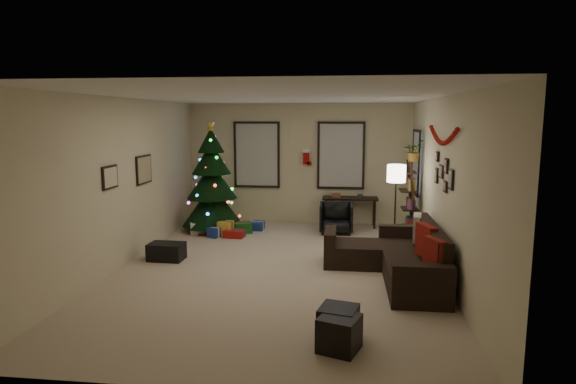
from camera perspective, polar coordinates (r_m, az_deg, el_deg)
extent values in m
plane|color=#C1AB92|center=(7.78, -1.26, -9.07)|extent=(7.00, 7.00, 0.00)
plane|color=white|center=(7.41, -1.34, 11.23)|extent=(7.00, 7.00, 0.00)
plane|color=beige|center=(10.93, 1.26, 3.34)|extent=(5.00, 0.00, 5.00)
plane|color=beige|center=(4.10, -8.16, -5.86)|extent=(5.00, 0.00, 5.00)
plane|color=beige|center=(8.20, -18.87, 1.07)|extent=(0.00, 7.00, 7.00)
plane|color=beige|center=(7.55, 17.85, 0.49)|extent=(0.00, 7.00, 7.00)
cube|color=#728CB2|center=(11.01, -3.69, 4.41)|extent=(0.94, 0.02, 1.35)
cube|color=beige|center=(11.01, -3.69, 4.41)|extent=(0.94, 0.03, 1.35)
cube|color=#728CB2|center=(10.83, 6.27, 4.30)|extent=(0.94, 0.02, 1.35)
cube|color=beige|center=(10.83, 6.27, 4.30)|extent=(0.94, 0.03, 1.35)
cube|color=#728CB2|center=(10.02, 14.95, 3.42)|extent=(0.05, 0.27, 1.17)
cube|color=beige|center=(10.02, 14.95, 3.42)|extent=(0.05, 0.45, 1.17)
cylinder|color=black|center=(10.43, -8.86, -3.75)|extent=(0.09, 0.09, 0.28)
cone|color=black|center=(10.35, -8.91, -1.47)|extent=(1.27, 1.27, 0.89)
cone|color=black|center=(10.27, -8.98, 1.36)|extent=(1.05, 1.05, 0.75)
cone|color=black|center=(10.23, -9.04, 3.96)|extent=(0.82, 0.82, 0.66)
cone|color=black|center=(10.20, -9.09, 6.06)|extent=(0.56, 0.56, 0.52)
cylinder|color=maroon|center=(10.46, -8.84, -4.40)|extent=(1.03, 1.03, 0.04)
cube|color=gold|center=(9.93, -7.37, -4.30)|extent=(0.28, 0.25, 0.30)
cube|color=navy|center=(10.40, -3.61, -3.98)|extent=(0.25, 0.30, 0.18)
cube|color=#14591E|center=(10.16, -5.31, -4.20)|extent=(0.35, 0.28, 0.22)
cube|color=silver|center=(10.15, -10.60, -4.24)|extent=(0.30, 0.22, 0.25)
cube|color=maroon|center=(9.81, -6.37, -4.89)|extent=(0.40, 0.30, 0.15)
cube|color=gold|center=(10.59, -10.40, -3.61)|extent=(0.26, 0.26, 0.28)
cube|color=navy|center=(9.85, -8.71, -4.73)|extent=(0.22, 0.22, 0.20)
cube|color=black|center=(7.48, 14.23, -8.62)|extent=(0.77, 2.06, 0.36)
cube|color=black|center=(7.41, 16.55, -5.58)|extent=(0.20, 2.06, 0.46)
cube|color=black|center=(6.38, 15.58, -10.74)|extent=(0.77, 0.20, 0.57)
cube|color=black|center=(8.53, 13.28, -5.71)|extent=(0.77, 0.20, 0.57)
cube|color=black|center=(8.03, 8.26, -7.23)|extent=(0.73, 0.77, 0.36)
cube|color=black|center=(8.01, 5.00, -6.46)|extent=(0.18, 0.77, 0.57)
cube|color=maroon|center=(6.58, 16.89, -6.97)|extent=(0.26, 0.41, 0.40)
cube|color=maroon|center=(7.20, 15.99, -5.58)|extent=(0.25, 0.48, 0.47)
cube|color=#BCAB98|center=(8.05, 14.99, -4.10)|extent=(0.19, 0.44, 0.42)
cube|color=black|center=(5.42, 5.96, -15.18)|extent=(0.47, 0.47, 0.37)
cube|color=black|center=(5.21, 6.07, -16.25)|extent=(0.49, 0.49, 0.36)
cube|color=black|center=(10.70, 7.35, -0.75)|extent=(1.21, 0.43, 0.04)
cylinder|color=black|center=(10.59, 4.46, -2.59)|extent=(0.04, 0.04, 0.60)
cylinder|color=black|center=(10.93, 4.53, -2.24)|extent=(0.04, 0.04, 0.60)
cylinder|color=black|center=(10.61, 10.20, -2.69)|extent=(0.04, 0.04, 0.60)
cylinder|color=black|center=(10.94, 10.09, -2.34)|extent=(0.04, 0.04, 0.60)
imported|color=black|center=(10.11, 5.69, -3.04)|extent=(0.64, 0.60, 0.64)
cube|color=black|center=(9.29, 14.57, -1.37)|extent=(0.05, 0.05, 1.58)
cube|color=black|center=(9.71, 14.24, -0.93)|extent=(0.05, 0.05, 1.58)
cube|color=black|center=(9.59, 14.11, -3.99)|extent=(0.30, 0.44, 0.03)
cube|color=black|center=(9.52, 14.19, -1.93)|extent=(0.30, 0.44, 0.03)
cube|color=black|center=(9.46, 14.27, 0.17)|extent=(0.30, 0.44, 0.03)
cube|color=black|center=(9.42, 14.35, 2.29)|extent=(0.30, 0.44, 0.03)
imported|color=#4C4C4C|center=(9.26, 14.62, 5.10)|extent=(0.62, 0.64, 0.54)
cylinder|color=black|center=(9.03, 12.38, -6.63)|extent=(0.27, 0.27, 0.03)
cylinder|color=black|center=(8.88, 12.52, -2.48)|extent=(0.03, 0.03, 1.31)
cylinder|color=white|center=(8.77, 12.68, 2.15)|extent=(0.33, 0.33, 0.31)
cube|color=black|center=(8.88, -16.66, 2.56)|extent=(0.04, 0.60, 0.50)
cube|color=tan|center=(8.88, -16.66, 2.56)|extent=(0.01, 0.54, 0.45)
cube|color=black|center=(7.76, -20.29, 1.65)|extent=(0.04, 0.45, 0.35)
cube|color=beige|center=(7.76, -20.29, 1.65)|extent=(0.01, 0.41, 0.31)
cube|color=black|center=(6.93, 18.71, 1.42)|extent=(0.03, 0.22, 0.28)
cube|color=black|center=(7.26, 18.20, 2.95)|extent=(0.03, 0.18, 0.22)
cube|color=black|center=(7.29, 18.09, 0.60)|extent=(0.03, 0.20, 0.16)
cube|color=black|center=(7.61, 17.64, 2.31)|extent=(0.03, 0.26, 0.20)
cube|color=black|center=(7.97, 17.14, 1.88)|extent=(0.03, 0.18, 0.24)
cube|color=black|center=(7.94, 17.24, 4.03)|extent=(0.03, 0.16, 0.16)
cube|color=#990F0C|center=(11.04, 0.53, 3.68)|extent=(0.14, 0.04, 0.30)
cube|color=white|center=(11.03, 0.53, 4.46)|extent=(0.16, 0.05, 0.08)
cube|color=#990F0C|center=(11.04, 0.89, 3.01)|extent=(0.10, 0.04, 0.08)
cube|color=#990F0C|center=(10.79, 2.16, 4.08)|extent=(0.14, 0.04, 0.30)
cube|color=white|center=(10.78, 2.16, 4.88)|extent=(0.16, 0.05, 0.08)
cube|color=#990F0C|center=(10.79, 2.53, 3.39)|extent=(0.10, 0.04, 0.08)
cube|color=black|center=(8.46, -14.15, -6.83)|extent=(0.59, 0.41, 0.29)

